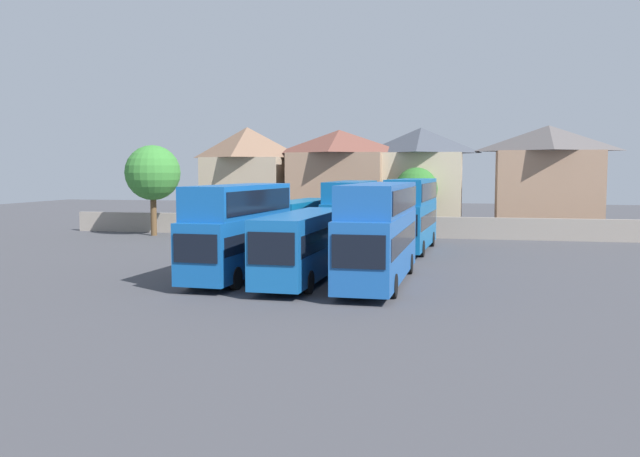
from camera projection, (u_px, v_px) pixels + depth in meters
name	position (u px, v px, depth m)	size (l,w,h in m)	color
ground	(362.00, 245.00, 52.59)	(140.00, 140.00, 0.00)	#424247
depot_boundary_wall	(374.00, 226.00, 58.71)	(56.00, 0.50, 1.80)	gray
bus_1	(239.00, 226.00, 35.91)	(2.91, 10.54, 4.94)	#1355A2
bus_2	(305.00, 243.00, 34.93)	(2.67, 11.28, 3.52)	#155AA3
bus_3	(379.00, 228.00, 34.19)	(2.76, 12.02, 5.03)	#1B54A3
bus_4	(301.00, 221.00, 49.83)	(3.31, 10.81, 3.50)	#0B5E96
bus_5	(351.00, 211.00, 49.27)	(2.93, 11.21, 4.91)	#0E5596
bus_6	(412.00, 211.00, 48.34)	(2.97, 10.75, 5.09)	#0F5B9C
house_terrace_left	(247.00, 177.00, 67.41)	(8.07, 6.81, 9.95)	tan
house_terrace_centre	(339.00, 179.00, 65.36)	(9.24, 7.58, 9.56)	#9E7A60
house_terrace_right	(420.00, 178.00, 65.19)	(8.09, 8.27, 9.76)	#C6B293
house_terrace_far_right	(547.00, 178.00, 62.37)	(9.51, 6.79, 9.79)	#9E7A60
tree_left_of_lot	(153.00, 173.00, 59.52)	(4.80, 4.80, 7.90)	brown
tree_behind_wall	(416.00, 189.00, 60.14)	(3.75, 3.75, 5.98)	brown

